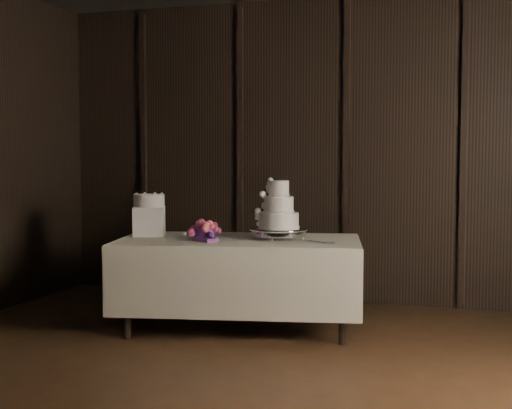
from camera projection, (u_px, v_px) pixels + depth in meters
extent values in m
cube|color=black|center=(347.00, 150.00, 6.99)|extent=(6.04, 0.04, 3.04)
cube|color=silver|center=(239.00, 240.00, 5.88)|extent=(2.15, 1.43, 0.01)
cube|color=white|center=(239.00, 288.00, 5.91)|extent=(1.98, 1.28, 0.71)
cylinder|color=silver|center=(279.00, 234.00, 5.88)|extent=(0.49, 0.49, 0.09)
cylinder|color=white|center=(279.00, 220.00, 5.87)|extent=(0.33, 0.33, 0.13)
cylinder|color=white|center=(279.00, 204.00, 5.86)|extent=(0.24, 0.24, 0.13)
cylinder|color=white|center=(279.00, 189.00, 5.85)|extent=(0.16, 0.16, 0.13)
cube|color=white|center=(149.00, 221.00, 6.13)|extent=(0.34, 0.34, 0.25)
cylinder|color=white|center=(149.00, 201.00, 6.11)|extent=(0.27, 0.27, 0.11)
cube|color=silver|center=(314.00, 241.00, 5.67)|extent=(0.32, 0.22, 0.01)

